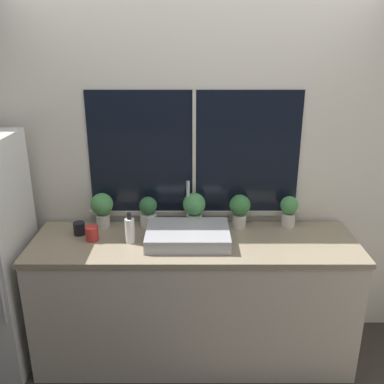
{
  "coord_description": "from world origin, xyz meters",
  "views": [
    {
      "loc": [
        -0.02,
        -2.28,
        2.21
      ],
      "look_at": [
        -0.02,
        0.31,
        1.27
      ],
      "focal_mm": 40.0,
      "sensor_mm": 36.0,
      "label": 1
    }
  ],
  "objects_px": {
    "potted_plant_left": "(149,211)",
    "soap_bottle": "(131,230)",
    "mug_black": "(80,228)",
    "potted_plant_right": "(241,208)",
    "potted_plant_far_left": "(103,207)",
    "potted_plant_far_right": "(290,210)",
    "sink": "(189,235)",
    "potted_plant_center": "(196,208)",
    "mug_red": "(93,233)"
  },
  "relations": [
    {
      "from": "potted_plant_left",
      "to": "soap_bottle",
      "type": "relative_size",
      "value": 1.04
    },
    {
      "from": "mug_black",
      "to": "potted_plant_right",
      "type": "bearing_deg",
      "value": 6.84
    },
    {
      "from": "potted_plant_far_left",
      "to": "potted_plant_far_right",
      "type": "relative_size",
      "value": 1.1
    },
    {
      "from": "sink",
      "to": "potted_plant_far_right",
      "type": "height_order",
      "value": "sink"
    },
    {
      "from": "potted_plant_right",
      "to": "mug_black",
      "type": "distance_m",
      "value": 1.13
    },
    {
      "from": "potted_plant_far_right",
      "to": "mug_black",
      "type": "xyz_separation_m",
      "value": [
        -1.47,
        -0.13,
        -0.09
      ]
    },
    {
      "from": "sink",
      "to": "soap_bottle",
      "type": "xyz_separation_m",
      "value": [
        -0.38,
        -0.02,
        0.04
      ]
    },
    {
      "from": "potted_plant_center",
      "to": "soap_bottle",
      "type": "height_order",
      "value": "potted_plant_center"
    },
    {
      "from": "potted_plant_left",
      "to": "mug_red",
      "type": "height_order",
      "value": "potted_plant_left"
    },
    {
      "from": "potted_plant_right",
      "to": "mug_red",
      "type": "bearing_deg",
      "value": -167.49
    },
    {
      "from": "potted_plant_left",
      "to": "potted_plant_far_right",
      "type": "bearing_deg",
      "value": 0.0
    },
    {
      "from": "potted_plant_left",
      "to": "potted_plant_center",
      "type": "distance_m",
      "value": 0.33
    },
    {
      "from": "sink",
      "to": "potted_plant_right",
      "type": "bearing_deg",
      "value": 32.89
    },
    {
      "from": "mug_red",
      "to": "soap_bottle",
      "type": "bearing_deg",
      "value": -6.8
    },
    {
      "from": "potted_plant_far_left",
      "to": "mug_red",
      "type": "xyz_separation_m",
      "value": [
        -0.03,
        -0.22,
        -0.1
      ]
    },
    {
      "from": "potted_plant_center",
      "to": "mug_red",
      "type": "xyz_separation_m",
      "value": [
        -0.69,
        -0.22,
        -0.09
      ]
    },
    {
      "from": "sink",
      "to": "potted_plant_center",
      "type": "height_order",
      "value": "sink"
    },
    {
      "from": "potted_plant_far_left",
      "to": "potted_plant_center",
      "type": "xyz_separation_m",
      "value": [
        0.66,
        0.0,
        -0.01
      ]
    },
    {
      "from": "potted_plant_center",
      "to": "mug_black",
      "type": "relative_size",
      "value": 2.84
    },
    {
      "from": "potted_plant_center",
      "to": "potted_plant_right",
      "type": "distance_m",
      "value": 0.32
    },
    {
      "from": "potted_plant_center",
      "to": "potted_plant_right",
      "type": "relative_size",
      "value": 1.06
    },
    {
      "from": "potted_plant_left",
      "to": "potted_plant_right",
      "type": "xyz_separation_m",
      "value": [
        0.65,
        0.0,
        0.03
      ]
    },
    {
      "from": "potted_plant_left",
      "to": "sink",
      "type": "bearing_deg",
      "value": -39.91
    },
    {
      "from": "potted_plant_center",
      "to": "mug_red",
      "type": "height_order",
      "value": "potted_plant_center"
    },
    {
      "from": "sink",
      "to": "mug_black",
      "type": "height_order",
      "value": "sink"
    },
    {
      "from": "potted_plant_far_left",
      "to": "soap_bottle",
      "type": "distance_m",
      "value": 0.35
    },
    {
      "from": "potted_plant_far_left",
      "to": "potted_plant_far_right",
      "type": "height_order",
      "value": "potted_plant_far_left"
    },
    {
      "from": "potted_plant_left",
      "to": "mug_black",
      "type": "distance_m",
      "value": 0.49
    },
    {
      "from": "potted_plant_left",
      "to": "mug_black",
      "type": "relative_size",
      "value": 2.52
    },
    {
      "from": "potted_plant_left",
      "to": "potted_plant_right",
      "type": "relative_size",
      "value": 0.94
    },
    {
      "from": "potted_plant_right",
      "to": "mug_red",
      "type": "distance_m",
      "value": 1.04
    },
    {
      "from": "potted_plant_center",
      "to": "potted_plant_far_left",
      "type": "bearing_deg",
      "value": -180.0
    },
    {
      "from": "potted_plant_far_right",
      "to": "potted_plant_right",
      "type": "bearing_deg",
      "value": 180.0
    },
    {
      "from": "potted_plant_far_left",
      "to": "potted_plant_center",
      "type": "distance_m",
      "value": 0.66
    },
    {
      "from": "sink",
      "to": "potted_plant_far_right",
      "type": "distance_m",
      "value": 0.77
    },
    {
      "from": "potted_plant_far_right",
      "to": "soap_bottle",
      "type": "xyz_separation_m",
      "value": [
        -1.11,
        -0.26,
        -0.04
      ]
    },
    {
      "from": "potted_plant_center",
      "to": "potted_plant_right",
      "type": "xyz_separation_m",
      "value": [
        0.32,
        -0.0,
        -0.0
      ]
    },
    {
      "from": "mug_black",
      "to": "potted_plant_far_left",
      "type": "bearing_deg",
      "value": 44.13
    },
    {
      "from": "potted_plant_left",
      "to": "soap_bottle",
      "type": "xyz_separation_m",
      "value": [
        -0.1,
        -0.26,
        -0.03
      ]
    },
    {
      "from": "sink",
      "to": "potted_plant_far_left",
      "type": "bearing_deg",
      "value": 158.74
    },
    {
      "from": "potted_plant_center",
      "to": "mug_black",
      "type": "height_order",
      "value": "potted_plant_center"
    },
    {
      "from": "potted_plant_far_right",
      "to": "mug_red",
      "type": "bearing_deg",
      "value": -170.65
    },
    {
      "from": "potted_plant_far_right",
      "to": "mug_black",
      "type": "bearing_deg",
      "value": -174.79
    },
    {
      "from": "potted_plant_far_right",
      "to": "sink",
      "type": "bearing_deg",
      "value": -161.7
    },
    {
      "from": "potted_plant_right",
      "to": "potted_plant_far_right",
      "type": "distance_m",
      "value": 0.35
    },
    {
      "from": "soap_bottle",
      "to": "mug_red",
      "type": "height_order",
      "value": "soap_bottle"
    },
    {
      "from": "potted_plant_far_left",
      "to": "potted_plant_left",
      "type": "height_order",
      "value": "potted_plant_far_left"
    },
    {
      "from": "potted_plant_far_left",
      "to": "potted_plant_far_right",
      "type": "distance_m",
      "value": 1.34
    },
    {
      "from": "soap_bottle",
      "to": "potted_plant_left",
      "type": "bearing_deg",
      "value": 69.05
    },
    {
      "from": "soap_bottle",
      "to": "mug_black",
      "type": "distance_m",
      "value": 0.39
    }
  ]
}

